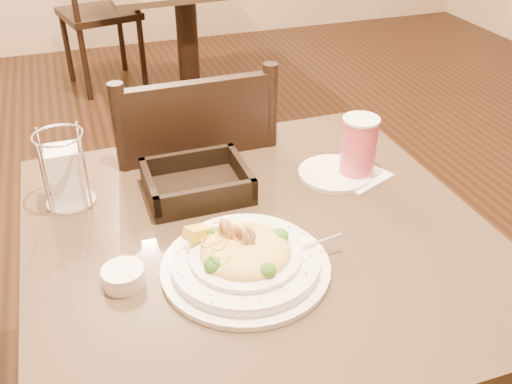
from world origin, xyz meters
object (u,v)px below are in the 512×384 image
object	(u,v)px
pasta_bowl	(245,258)
dining_chair_near	(193,203)
main_table	(259,314)
napkin_caddy	(66,174)
drink_glass	(359,147)
background_table	(186,19)
dining_chair_far	(100,7)
bread_basket	(197,185)
butter_ramekin	(123,276)
side_plate	(334,174)

from	to	relation	value
pasta_bowl	dining_chair_near	bearing A→B (deg)	87.29
main_table	pasta_bowl	world-z (taller)	pasta_bowl
napkin_caddy	drink_glass	bearing A→B (deg)	-8.37
drink_glass	napkin_caddy	xyz separation A→B (m)	(-0.63, 0.09, -0.00)
dining_chair_near	background_table	bearing A→B (deg)	-103.19
dining_chair_far	pasta_bowl	distance (m)	2.80
main_table	dining_chair_far	distance (m)	2.69
bread_basket	butter_ramekin	xyz separation A→B (m)	(-0.19, -0.25, -0.01)
background_table	butter_ramekin	xyz separation A→B (m)	(-0.64, -2.37, 0.24)
butter_ramekin	napkin_caddy	bearing A→B (deg)	103.51
background_table	napkin_caddy	world-z (taller)	napkin_caddy
background_table	side_plate	world-z (taller)	side_plate
background_table	butter_ramekin	bearing A→B (deg)	-105.17
main_table	napkin_caddy	distance (m)	0.51
background_table	dining_chair_far	bearing A→B (deg)	138.13
main_table	pasta_bowl	xyz separation A→B (m)	(-0.06, -0.10, 0.25)
main_table	butter_ramekin	xyz separation A→B (m)	(-0.28, -0.07, 0.24)
dining_chair_near	side_plate	world-z (taller)	dining_chair_near
dining_chair_far	pasta_bowl	world-z (taller)	dining_chair_far
main_table	dining_chair_far	bearing A→B (deg)	91.32
drink_glass	napkin_caddy	bearing A→B (deg)	171.63
napkin_caddy	butter_ramekin	bearing A→B (deg)	-76.49
dining_chair_near	main_table	bearing A→B (deg)	93.60
drink_glass	side_plate	size ratio (longest dim) A/B	0.99
dining_chair_far	butter_ramekin	world-z (taller)	dining_chair_far
napkin_caddy	side_plate	xyz separation A→B (m)	(0.58, -0.08, -0.07)
napkin_caddy	side_plate	distance (m)	0.59
drink_glass	bread_basket	distance (m)	0.37
main_table	dining_chair_near	bearing A→B (deg)	94.37
background_table	dining_chair_near	xyz separation A→B (m)	(-0.40, -1.83, 0.00)
drink_glass	side_plate	xyz separation A→B (m)	(-0.05, 0.01, -0.07)
bread_basket	side_plate	world-z (taller)	bread_basket
background_table	pasta_bowl	world-z (taller)	pasta_bowl
side_plate	dining_chair_near	bearing A→B (deg)	129.95
dining_chair_near	side_plate	size ratio (longest dim) A/B	5.60
dining_chair_near	dining_chair_far	world-z (taller)	same
background_table	bread_basket	size ratio (longest dim) A/B	4.35
dining_chair_near	butter_ramekin	world-z (taller)	dining_chair_near
background_table	pasta_bowl	distance (m)	2.46
drink_glass	side_plate	world-z (taller)	drink_glass
napkin_caddy	dining_chair_near	bearing A→B (deg)	37.89
dining_chair_far	napkin_caddy	distance (m)	2.50
main_table	background_table	distance (m)	2.33
dining_chair_far	bread_basket	world-z (taller)	dining_chair_far
napkin_caddy	side_plate	world-z (taller)	napkin_caddy
pasta_bowl	butter_ramekin	xyz separation A→B (m)	(-0.21, 0.03, -0.01)
main_table	butter_ramekin	world-z (taller)	butter_ramekin
drink_glass	napkin_caddy	distance (m)	0.64
bread_basket	side_plate	bearing A→B (deg)	-5.24
dining_chair_near	drink_glass	bearing A→B (deg)	132.85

